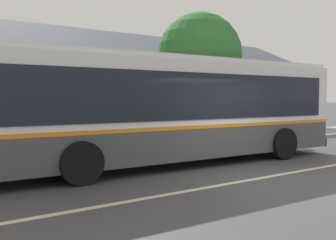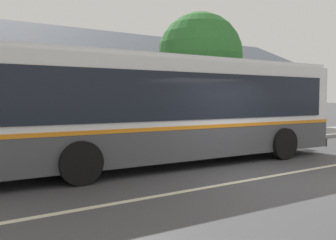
% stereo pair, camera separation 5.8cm
% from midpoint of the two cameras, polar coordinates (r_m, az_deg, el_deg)
% --- Properties ---
extents(ground_plane, '(300.00, 300.00, 0.00)m').
position_cam_midpoint_polar(ground_plane, '(9.64, 14.90, -8.42)').
color(ground_plane, '#424244').
extents(sidewalk_far, '(60.00, 3.00, 0.15)m').
position_cam_midpoint_polar(sidewalk_far, '(14.23, -3.74, -4.23)').
color(sidewalk_far, gray).
rests_on(sidewalk_far, ground).
extents(lane_divider_stripe, '(60.00, 0.16, 0.01)m').
position_cam_midpoint_polar(lane_divider_stripe, '(9.64, 14.90, -8.39)').
color(lane_divider_stripe, beige).
rests_on(lane_divider_stripe, ground).
extents(community_building, '(25.18, 9.06, 6.81)m').
position_cam_midpoint_polar(community_building, '(21.69, -9.74, 3.55)').
color(community_building, gray).
rests_on(community_building, ground).
extents(transit_bus, '(11.55, 3.05, 3.10)m').
position_cam_midpoint_polar(transit_bus, '(11.01, 0.38, 1.89)').
color(transit_bus, '#47474C').
rests_on(transit_bus, ground).
extents(street_tree_primary, '(3.73, 3.73, 5.74)m').
position_cam_midpoint_polar(street_tree_primary, '(16.99, 5.21, 9.48)').
color(street_tree_primary, '#4C3828').
rests_on(street_tree_primary, ground).
extents(bus_stop_sign, '(0.36, 0.07, 2.40)m').
position_cam_midpoint_polar(bus_stop_sign, '(16.88, 14.40, 2.18)').
color(bus_stop_sign, gray).
rests_on(bus_stop_sign, sidewalk_far).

